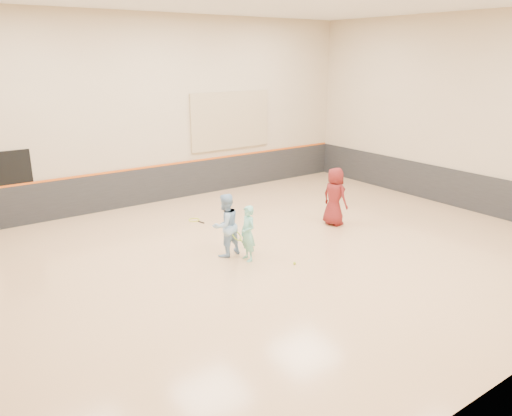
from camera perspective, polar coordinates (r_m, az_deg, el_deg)
room at (r=12.03m, az=1.40°, el=-1.93°), size 15.04×12.04×6.22m
wainscot_back at (r=17.03m, az=-10.81°, el=2.76°), size 14.90×0.04×1.20m
wainscot_right at (r=17.46m, az=21.37°, el=2.22°), size 0.04×11.90×1.20m
accent_stripe at (r=16.88m, az=-10.91°, el=4.79°), size 14.90×0.03×0.06m
acoustic_panel at (r=17.99m, az=-2.93°, el=9.97°), size 3.20×0.08×2.00m
doorway at (r=15.65m, az=-25.98°, el=1.93°), size 1.10×0.05×2.20m
girl at (r=11.85m, az=-0.93°, el=-2.92°), size 0.38×0.53×1.36m
instructor at (r=12.11m, az=-3.51°, el=-1.98°), size 0.85×0.71×1.56m
young_man at (r=14.48m, az=8.98°, el=1.30°), size 0.61×0.87×1.68m
held_racket at (r=12.13m, az=-2.24°, el=-3.14°), size 0.53×0.53×0.55m
spare_racket at (r=15.01m, az=-7.10°, el=-1.34°), size 0.74×0.74×0.04m
ball_under_racket at (r=11.86m, az=4.43°, el=-6.31°), size 0.07×0.07×0.07m
ball_in_hand at (r=14.41m, az=9.58°, el=2.34°), size 0.07×0.07×0.07m
ball_beside_spare at (r=14.29m, az=-3.62°, el=-2.13°), size 0.07×0.07×0.07m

